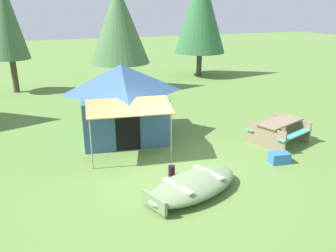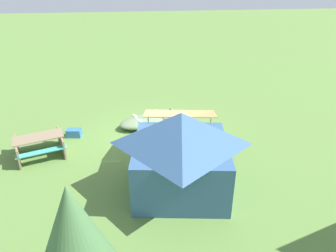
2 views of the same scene
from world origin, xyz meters
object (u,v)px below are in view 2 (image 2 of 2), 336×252
cooler_box (74,133)px  fuel_can (155,133)px  picnic_table (39,144)px  beached_rowboat (150,120)px  canvas_cabin_tent (181,151)px

cooler_box → fuel_can: (-3.23, 0.38, -0.01)m
picnic_table → cooler_box: 1.66m
beached_rowboat → picnic_table: size_ratio=1.42×
canvas_cabin_tent → picnic_table: size_ratio=2.10×
picnic_table → cooler_box: picnic_table is taller
beached_rowboat → canvas_cabin_tent: bearing=97.8°
picnic_table → beached_rowboat: bearing=-154.1°
beached_rowboat → canvas_cabin_tent: (-0.61, 4.44, 1.08)m
canvas_cabin_tent → fuel_can: canvas_cabin_tent is taller
canvas_cabin_tent → beached_rowboat: bearing=-82.2°
beached_rowboat → picnic_table: bearing=25.9°
picnic_table → fuel_can: size_ratio=7.12×
picnic_table → fuel_can: (-4.21, -0.92, -0.32)m
beached_rowboat → cooler_box: (3.08, 0.67, -0.07)m
beached_rowboat → fuel_can: 1.06m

